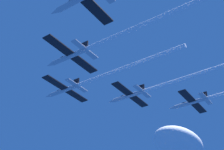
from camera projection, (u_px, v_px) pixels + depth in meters
The scene contains 4 objects.
jet_lead at pixel (96, 78), 98.31m from camera, with size 19.44×50.47×3.22m.
jet_left_wing at pixel (112, 38), 79.39m from camera, with size 19.44×52.50×3.22m.
jet_right_wing at pixel (167, 83), 100.96m from camera, with size 19.44×53.76×3.22m.
cloud_wispy at pixel (179, 144), 143.73m from camera, with size 33.91×18.65×11.87m, color white.
Camera 1 is at (-66.92, -63.30, -51.05)m, focal length 51.68 mm.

